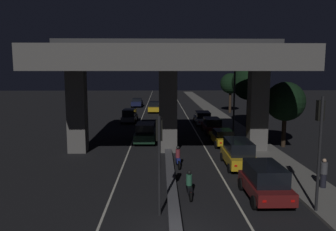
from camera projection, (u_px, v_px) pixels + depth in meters
lane_line_left_inner at (142, 117)px, 47.61m from camera, size 0.12×126.00×0.00m
lane_line_right_inner at (187, 117)px, 47.76m from camera, size 0.12×126.00×0.00m
median_divider at (165, 116)px, 47.66m from camera, size 0.54×126.00×0.38m
sidewalk_right at (229, 124)px, 40.92m from camera, size 2.71×126.00×0.15m
elevated_overpass at (168, 65)px, 26.47m from camera, size 18.71×13.87×9.23m
traffic_light_left_of_median at (159, 148)px, 14.97m from camera, size 0.30×0.49×4.68m
traffic_light_right_of_median at (320, 135)px, 15.05m from camera, size 0.30×0.49×5.56m
street_lamp at (230, 94)px, 33.34m from camera, size 2.54×0.32×7.15m
car_dark_red_lead at (265, 181)px, 17.15m from camera, size 2.06×3.99×1.83m
car_taxi_yellow_second at (238, 153)px, 22.96m from camera, size 2.05×4.39×1.87m
car_taxi_yellow_third at (223, 137)px, 29.63m from camera, size 2.04×4.23×1.44m
car_dark_red_fourth at (212, 125)px, 35.27m from camera, size 2.04×4.42×1.65m
car_white_fifth at (203, 118)px, 41.06m from camera, size 2.11×4.82×1.62m
car_dark_green_lead_oncoming at (146, 133)px, 30.81m from camera, size 2.13×4.41×1.80m
car_grey_second_oncoming at (130, 115)px, 42.71m from camera, size 2.02×4.09×1.75m
car_taxi_yellow_third_oncoming at (154, 107)px, 52.79m from camera, size 2.01×4.08×1.78m
car_dark_blue_fourth_oncoming at (137, 102)px, 61.21m from camera, size 2.11×4.35×1.61m
motorcycle_black_filtering_near at (189, 186)px, 17.44m from camera, size 0.33×1.87×1.47m
motorcycle_blue_filtering_mid at (178, 158)px, 22.84m from camera, size 0.34×1.87×1.51m
pedestrian_on_sidewalk at (324, 173)px, 18.39m from camera, size 0.38×0.38×1.67m
roadside_tree_kerbside_near at (285, 102)px, 28.53m from camera, size 3.42×3.42×5.76m
roadside_tree_kerbside_mid at (249, 83)px, 39.06m from camera, size 4.17×4.17×7.38m
roadside_tree_kerbside_far at (231, 84)px, 52.23m from camera, size 3.28×3.28×6.33m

